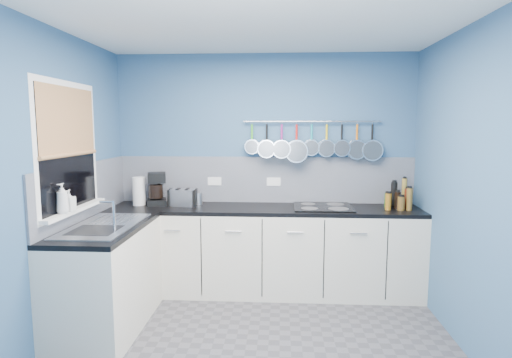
# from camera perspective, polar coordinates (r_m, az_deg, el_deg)

# --- Properties ---
(floor) EXTENTS (3.20, 3.00, 0.02)m
(floor) POSITION_cam_1_polar(r_m,az_deg,el_deg) (3.54, 0.09, -22.33)
(floor) COLOR #47474C
(floor) RESTS_ON ground
(ceiling) EXTENTS (3.20, 3.00, 0.02)m
(ceiling) POSITION_cam_1_polar(r_m,az_deg,el_deg) (3.18, 0.10, 21.35)
(ceiling) COLOR white
(ceiling) RESTS_ON ground
(wall_back) EXTENTS (3.20, 0.02, 2.50)m
(wall_back) POSITION_cam_1_polar(r_m,az_deg,el_deg) (4.61, 1.19, 1.17)
(wall_back) COLOR #355B81
(wall_back) RESTS_ON ground
(wall_front) EXTENTS (3.20, 0.02, 2.50)m
(wall_front) POSITION_cam_1_polar(r_m,az_deg,el_deg) (1.65, -3.02, -9.89)
(wall_front) COLOR #355B81
(wall_front) RESTS_ON ground
(wall_left) EXTENTS (0.02, 3.00, 2.50)m
(wall_left) POSITION_cam_1_polar(r_m,az_deg,el_deg) (3.59, -26.52, -1.31)
(wall_left) COLOR #355B81
(wall_left) RESTS_ON ground
(wall_right) EXTENTS (0.02, 3.00, 2.50)m
(wall_right) POSITION_cam_1_polar(r_m,az_deg,el_deg) (3.42, 28.10, -1.78)
(wall_right) COLOR #355B81
(wall_right) RESTS_ON ground
(backsplash_back) EXTENTS (3.20, 0.02, 0.50)m
(backsplash_back) POSITION_cam_1_polar(r_m,az_deg,el_deg) (4.60, 1.17, -0.09)
(backsplash_back) COLOR #8D909D
(backsplash_back) RESTS_ON wall_back
(backsplash_left) EXTENTS (0.02, 1.80, 0.50)m
(backsplash_left) POSITION_cam_1_polar(r_m,az_deg,el_deg) (4.12, -22.03, -1.48)
(backsplash_left) COLOR #8D909D
(backsplash_left) RESTS_ON wall_left
(cabinet_run_back) EXTENTS (3.20, 0.60, 0.86)m
(cabinet_run_back) POSITION_cam_1_polar(r_m,az_deg,el_deg) (4.47, 1.00, -9.76)
(cabinet_run_back) COLOR beige
(cabinet_run_back) RESTS_ON ground
(worktop_back) EXTENTS (3.20, 0.60, 0.04)m
(worktop_back) POSITION_cam_1_polar(r_m,az_deg,el_deg) (4.36, 1.01, -4.09)
(worktop_back) COLOR black
(worktop_back) RESTS_ON cabinet_run_back
(cabinet_run_left) EXTENTS (0.60, 1.20, 0.86)m
(cabinet_run_left) POSITION_cam_1_polar(r_m,az_deg,el_deg) (3.91, -19.54, -12.72)
(cabinet_run_left) COLOR beige
(cabinet_run_left) RESTS_ON ground
(worktop_left) EXTENTS (0.60, 1.20, 0.04)m
(worktop_left) POSITION_cam_1_polar(r_m,az_deg,el_deg) (3.78, -19.83, -6.28)
(worktop_left) COLOR black
(worktop_left) RESTS_ON cabinet_run_left
(window_frame) EXTENTS (0.01, 1.00, 1.10)m
(window_frame) POSITION_cam_1_polar(r_m,az_deg,el_deg) (3.81, -24.07, 3.81)
(window_frame) COLOR white
(window_frame) RESTS_ON wall_left
(window_glass) EXTENTS (0.01, 0.90, 1.00)m
(window_glass) POSITION_cam_1_polar(r_m,az_deg,el_deg) (3.80, -24.00, 3.81)
(window_glass) COLOR black
(window_glass) RESTS_ON wall_left
(bamboo_blind) EXTENTS (0.01, 0.90, 0.55)m
(bamboo_blind) POSITION_cam_1_polar(r_m,az_deg,el_deg) (3.80, -24.07, 7.20)
(bamboo_blind) COLOR #AD7755
(bamboo_blind) RESTS_ON wall_left
(window_sill) EXTENTS (0.10, 0.98, 0.03)m
(window_sill) POSITION_cam_1_polar(r_m,az_deg,el_deg) (3.85, -23.35, -3.84)
(window_sill) COLOR white
(window_sill) RESTS_ON wall_left
(sink_unit) EXTENTS (0.50, 0.95, 0.01)m
(sink_unit) POSITION_cam_1_polar(r_m,az_deg,el_deg) (3.78, -19.84, -5.93)
(sink_unit) COLOR silver
(sink_unit) RESTS_ON worktop_left
(mixer_tap) EXTENTS (0.12, 0.08, 0.26)m
(mixer_tap) POSITION_cam_1_polar(r_m,az_deg,el_deg) (3.53, -18.68, -4.70)
(mixer_tap) COLOR silver
(mixer_tap) RESTS_ON worktop_left
(socket_left) EXTENTS (0.15, 0.01, 0.09)m
(socket_left) POSITION_cam_1_polar(r_m,az_deg,el_deg) (4.65, -5.63, -0.31)
(socket_left) COLOR white
(socket_left) RESTS_ON backsplash_back
(socket_right) EXTENTS (0.15, 0.01, 0.09)m
(socket_right) POSITION_cam_1_polar(r_m,az_deg,el_deg) (4.59, 2.41, -0.37)
(socket_right) COLOR white
(socket_right) RESTS_ON backsplash_back
(pot_rail) EXTENTS (1.45, 0.02, 0.02)m
(pot_rail) POSITION_cam_1_polar(r_m,az_deg,el_deg) (4.53, 7.56, 7.72)
(pot_rail) COLOR silver
(pot_rail) RESTS_ON wall_back
(soap_bottle_a) EXTENTS (0.11, 0.12, 0.24)m
(soap_bottle_a) POSITION_cam_1_polar(r_m,az_deg,el_deg) (3.63, -24.75, -2.41)
(soap_bottle_a) COLOR white
(soap_bottle_a) RESTS_ON window_sill
(soap_bottle_b) EXTENTS (0.09, 0.09, 0.17)m
(soap_bottle_b) POSITION_cam_1_polar(r_m,az_deg,el_deg) (3.72, -23.99, -2.67)
(soap_bottle_b) COLOR white
(soap_bottle_b) RESTS_ON window_sill
(paper_towel) EXTENTS (0.15, 0.15, 0.30)m
(paper_towel) POSITION_cam_1_polar(r_m,az_deg,el_deg) (4.62, -15.56, -1.59)
(paper_towel) COLOR white
(paper_towel) RESTS_ON worktop_back
(coffee_maker) EXTENTS (0.25, 0.26, 0.34)m
(coffee_maker) POSITION_cam_1_polar(r_m,az_deg,el_deg) (4.57, -13.32, -1.31)
(coffee_maker) COLOR black
(coffee_maker) RESTS_ON worktop_back
(toaster) EXTENTS (0.29, 0.20, 0.17)m
(toaster) POSITION_cam_1_polar(r_m,az_deg,el_deg) (4.48, -9.88, -2.49)
(toaster) COLOR silver
(toaster) RESTS_ON worktop_back
(canister) EXTENTS (0.09, 0.09, 0.12)m
(canister) POSITION_cam_1_polar(r_m,az_deg,el_deg) (4.55, -7.79, -2.66)
(canister) COLOR silver
(canister) RESTS_ON worktop_back
(hob) EXTENTS (0.59, 0.52, 0.01)m
(hob) POSITION_cam_1_polar(r_m,az_deg,el_deg) (4.40, 9.03, -3.74)
(hob) COLOR black
(hob) RESTS_ON worktop_back
(pan_0) EXTENTS (0.16, 0.06, 0.35)m
(pan_0) POSITION_cam_1_polar(r_m,az_deg,el_deg) (4.53, -0.55, 5.59)
(pan_0) COLOR silver
(pan_0) RESTS_ON pot_rail
(pan_1) EXTENTS (0.19, 0.13, 0.38)m
(pan_1) POSITION_cam_1_polar(r_m,az_deg,el_deg) (4.52, 1.46, 5.35)
(pan_1) COLOR silver
(pan_1) RESTS_ON pot_rail
(pan_2) EXTENTS (0.20, 0.13, 0.39)m
(pan_2) POSITION_cam_1_polar(r_m,az_deg,el_deg) (4.52, 3.49, 5.32)
(pan_2) COLOR silver
(pan_2) RESTS_ON pot_rail
(pan_3) EXTENTS (0.24, 0.12, 0.43)m
(pan_3) POSITION_cam_1_polar(r_m,az_deg,el_deg) (4.52, 5.50, 5.00)
(pan_3) COLOR silver
(pan_3) RESTS_ON pot_rail
(pan_4) EXTENTS (0.17, 0.06, 0.36)m
(pan_4) POSITION_cam_1_polar(r_m,az_deg,el_deg) (4.53, 7.53, 5.44)
(pan_4) COLOR silver
(pan_4) RESTS_ON pot_rail
(pan_5) EXTENTS (0.18, 0.07, 0.37)m
(pan_5) POSITION_cam_1_polar(r_m,az_deg,el_deg) (4.54, 9.53, 5.33)
(pan_5) COLOR silver
(pan_5) RESTS_ON pot_rail
(pan_6) EXTENTS (0.18, 0.08, 0.37)m
(pan_6) POSITION_cam_1_polar(r_m,az_deg,el_deg) (4.56, 11.53, 5.32)
(pan_6) COLOR silver
(pan_6) RESTS_ON pot_rail
(pan_7) EXTENTS (0.21, 0.07, 0.40)m
(pan_7) POSITION_cam_1_polar(r_m,az_deg,el_deg) (4.59, 13.49, 5.09)
(pan_7) COLOR silver
(pan_7) RESTS_ON pot_rail
(pan_8) EXTENTS (0.22, 0.07, 0.41)m
(pan_8) POSITION_cam_1_polar(r_m,az_deg,el_deg) (4.62, 15.44, 4.95)
(pan_8) COLOR silver
(pan_8) RESTS_ON pot_rail
(condiment_0) EXTENTS (0.05, 0.05, 0.29)m
(condiment_0) POSITION_cam_1_polar(r_m,az_deg,el_deg) (4.65, 19.41, -1.72)
(condiment_0) COLOR olive
(condiment_0) RESTS_ON worktop_back
(condiment_1) EXTENTS (0.06, 0.06, 0.26)m
(condiment_1) POSITION_cam_1_polar(r_m,az_deg,el_deg) (4.59, 18.17, -1.99)
(condiment_1) COLOR black
(condiment_1) RESTS_ON worktop_back
(condiment_2) EXTENTS (0.05, 0.05, 0.14)m
(condiment_2) POSITION_cam_1_polar(r_m,az_deg,el_deg) (4.61, 17.31, -2.69)
(condiment_2) COLOR #265919
(condiment_2) RESTS_ON worktop_back
(condiment_3) EXTENTS (0.05, 0.05, 0.20)m
(condiment_3) POSITION_cam_1_polar(r_m,az_deg,el_deg) (4.53, 19.75, -2.52)
(condiment_3) COLOR #4C190C
(condiment_3) RESTS_ON worktop_back
(condiment_4) EXTENTS (0.06, 0.06, 0.17)m
(condiment_4) POSITION_cam_1_polar(r_m,az_deg,el_deg) (4.50, 18.60, -2.76)
(condiment_4) COLOR black
(condiment_4) RESTS_ON worktop_back
(condiment_5) EXTENTS (0.05, 0.05, 0.12)m
(condiment_5) POSITION_cam_1_polar(r_m,az_deg,el_deg) (4.49, 17.39, -3.03)
(condiment_5) COLOR #3F721E
(condiment_5) RESTS_ON worktop_back
(condiment_6) EXTENTS (0.06, 0.06, 0.22)m
(condiment_6) POSITION_cam_1_polar(r_m,az_deg,el_deg) (4.45, 20.05, -2.59)
(condiment_6) COLOR brown
(condiment_6) RESTS_ON worktop_back
(condiment_7) EXTENTS (0.07, 0.07, 0.14)m
(condiment_7) POSITION_cam_1_polar(r_m,az_deg,el_deg) (4.43, 19.06, -3.14)
(condiment_7) COLOR brown
(condiment_7) RESTS_ON worktop_back
(condiment_8) EXTENTS (0.06, 0.06, 0.17)m
(condiment_8) POSITION_cam_1_polar(r_m,az_deg,el_deg) (4.41, 17.47, -2.95)
(condiment_8) COLOR #8C5914
(condiment_8) RESTS_ON worktop_back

